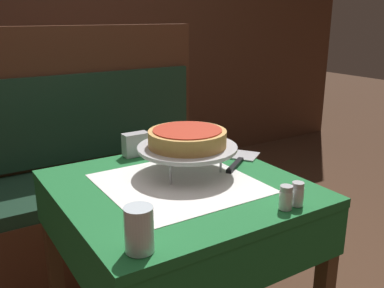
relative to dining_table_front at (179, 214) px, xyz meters
The scene contains 12 objects.
dining_table_front is the anchor object (origin of this frame).
dining_table_rear 1.58m from the dining_table_front, 79.79° to the left, with size 0.69×0.69×0.73m.
booth_bench 0.89m from the dining_table_front, 99.13° to the left, with size 1.59×0.53×1.20m.
back_wall_panel 2.09m from the dining_table_front, 90.00° to the left, with size 6.00×0.04×2.40m, color #4C2D1E.
pizza_pan_stand 0.22m from the dining_table_front, 41.28° to the left, with size 0.34×0.34×0.10m.
deep_dish_pizza 0.26m from the dining_table_front, 41.28° to the left, with size 0.27×0.27×0.06m.
pizza_server 0.34m from the dining_table_front, 11.81° to the left, with size 0.25×0.20×0.01m.
water_glass_near 0.46m from the dining_table_front, 132.91° to the right, with size 0.07×0.07×0.11m.
salt_shaker 0.39m from the dining_table_front, 64.18° to the right, with size 0.04×0.04×0.07m.
pepper_shaker 0.41m from the dining_table_front, 58.09° to the right, with size 0.04×0.04×0.07m.
napkin_holder 0.37m from the dining_table_front, 89.14° to the left, with size 0.10×0.05×0.09m.
condiment_caddy 1.62m from the dining_table_front, 78.01° to the left, with size 0.13×0.13×0.15m.
Camera 1 is at (-0.66, -1.13, 1.26)m, focal length 40.00 mm.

